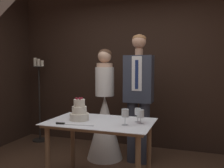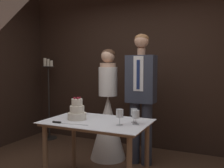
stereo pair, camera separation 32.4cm
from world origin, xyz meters
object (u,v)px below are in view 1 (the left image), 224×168
object	(u,v)px
cake_table	(100,130)
wine_glass_near	(138,112)
wine_glass_middle	(140,114)
groom	(139,93)
wine_glass_far	(125,114)
candle_stand	(39,99)
cake_knife	(67,124)
bride	(105,119)
tiered_cake	(79,112)

from	to	relation	value
cake_table	wine_glass_near	xyz separation A→B (m)	(0.42, 0.10, 0.21)
cake_table	wine_glass_middle	xyz separation A→B (m)	(0.46, 0.03, 0.21)
groom	wine_glass_near	bearing A→B (deg)	-77.84
wine_glass_far	candle_stand	world-z (taller)	candle_stand
wine_glass_near	wine_glass_far	size ratio (longest dim) A/B	0.90
cake_knife	wine_glass_middle	distance (m)	0.81
wine_glass_middle	wine_glass_near	bearing A→B (deg)	123.11
wine_glass_near	groom	world-z (taller)	groom
cake_knife	candle_stand	world-z (taller)	candle_stand
wine_glass_near	groom	bearing A→B (deg)	102.16
wine_glass_near	wine_glass_middle	world-z (taller)	wine_glass_near
groom	wine_glass_far	bearing A→B (deg)	-86.15
cake_knife	groom	bearing A→B (deg)	57.44
cake_knife	bride	xyz separation A→B (m)	(0.02, 1.11, -0.17)
wine_glass_far	candle_stand	bearing A→B (deg)	146.35
wine_glass_far	groom	distance (m)	0.93
cake_table	tiered_cake	size ratio (longest dim) A/B	4.49
cake_table	wine_glass_near	world-z (taller)	wine_glass_near
cake_knife	bride	bearing A→B (deg)	82.30
cake_table	cake_knife	xyz separation A→B (m)	(-0.28, -0.27, 0.11)
cake_table	tiered_cake	world-z (taller)	tiered_cake
cake_knife	wine_glass_far	xyz separation A→B (m)	(0.60, 0.19, 0.11)
cake_table	bride	bearing A→B (deg)	107.15
tiered_cake	wine_glass_near	distance (m)	0.68
bride	cake_knife	bearing A→B (deg)	-91.01
tiered_cake	wine_glass_near	xyz separation A→B (m)	(0.67, 0.13, 0.01)
cake_knife	wine_glass_far	bearing A→B (deg)	10.58
tiered_cake	bride	xyz separation A→B (m)	(-0.01, 0.87, -0.26)
cake_knife	wine_glass_near	xyz separation A→B (m)	(0.70, 0.37, 0.10)
wine_glass_near	bride	xyz separation A→B (m)	(-0.68, 0.74, -0.27)
candle_stand	wine_glass_middle	bearing A→B (deg)	-29.70
groom	candle_stand	xyz separation A→B (m)	(-1.99, 0.44, -0.23)
candle_stand	bride	bearing A→B (deg)	-16.69
cake_knife	wine_glass_middle	bearing A→B (deg)	15.25
tiered_cake	groom	distance (m)	1.02
wine_glass_near	wine_glass_far	distance (m)	0.21
candle_stand	groom	bearing A→B (deg)	-12.51
wine_glass_far	candle_stand	size ratio (longest dim) A/B	0.11
wine_glass_far	groom	size ratio (longest dim) A/B	0.09
cake_knife	wine_glass_near	distance (m)	0.80
wine_glass_middle	cake_table	bearing A→B (deg)	-176.40
groom	tiered_cake	bearing A→B (deg)	-120.62
cake_knife	groom	xyz separation A→B (m)	(0.54, 1.11, 0.25)
cake_table	wine_glass_far	size ratio (longest dim) A/B	6.90
wine_glass_middle	groom	distance (m)	0.85
cake_table	wine_glass_middle	bearing A→B (deg)	3.60
wine_glass_near	bride	bearing A→B (deg)	132.51
tiered_cake	cake_table	bearing A→B (deg)	5.90
wine_glass_far	bride	distance (m)	1.13
cake_knife	wine_glass_near	size ratio (longest dim) A/B	2.71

